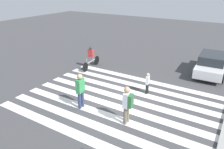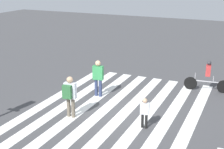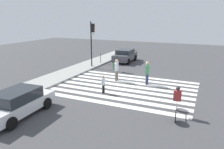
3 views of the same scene
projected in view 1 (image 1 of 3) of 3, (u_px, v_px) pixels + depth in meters
ground_plane at (118, 101)px, 11.55m from camera, size 60.00×60.00×0.00m
crosswalk_stripes at (118, 101)px, 11.55m from camera, size 7.04×10.00×0.01m
pedestrian_adult_blue_shirt at (80, 89)px, 10.62m from camera, size 0.53×0.30×1.82m
pedestrian_child_with_backpack at (148, 82)px, 12.15m from camera, size 0.36×0.21×1.24m
pedestrian_adult_tall_backpack at (127, 103)px, 9.37m from camera, size 0.52×0.45×1.78m
cyclist_mid_street at (91, 57)px, 15.82m from camera, size 2.30×0.42×1.62m
car_parked_dark_suv at (211, 64)px, 14.88m from camera, size 4.28×2.02×1.41m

